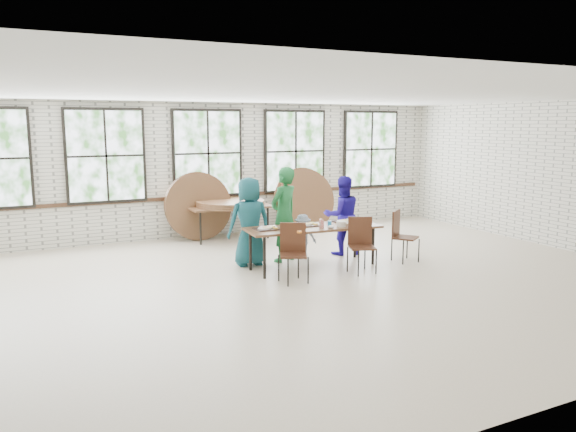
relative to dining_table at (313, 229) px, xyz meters
name	(u,v)px	position (x,y,z in m)	size (l,w,h in m)	color
room	(208,155)	(-0.73, 3.58, 1.14)	(12.00, 12.00, 12.00)	beige
dining_table	(313,229)	(0.00, 0.00, 0.00)	(2.46, 0.99, 0.74)	brown
chair_near_left	(293,247)	(-0.71, -0.62, -0.13)	(0.55, 0.54, 0.95)	#472617
chair_near_right	(361,240)	(0.60, -0.62, -0.13)	(0.54, 0.53, 0.95)	#472617
chair_spare	(401,231)	(1.69, -0.31, -0.13)	(0.58, 0.57, 0.95)	#472617
adult_teal	(249,222)	(-0.95, 0.65, 0.11)	(0.78, 0.51, 1.60)	navy
adult_green	(284,215)	(-0.26, 0.65, 0.19)	(0.64, 0.42, 1.76)	#1B6832
toddler	(303,237)	(0.14, 0.65, -0.26)	(0.55, 0.32, 0.85)	#152843
adult_blue	(342,215)	(1.01, 0.65, 0.08)	(0.75, 0.58, 1.53)	#24169D
storage_table	(230,209)	(-0.44, 2.97, 0.00)	(1.80, 0.76, 0.74)	brown
tabletop_clutter	(319,225)	(0.10, -0.03, 0.08)	(2.04, 0.64, 0.11)	black
round_tops_stacked	(230,203)	(-0.44, 2.97, 0.12)	(1.50, 1.50, 0.13)	brown
round_tops_leaning	(254,203)	(0.25, 3.27, 0.05)	(4.18, 0.43, 1.50)	brown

